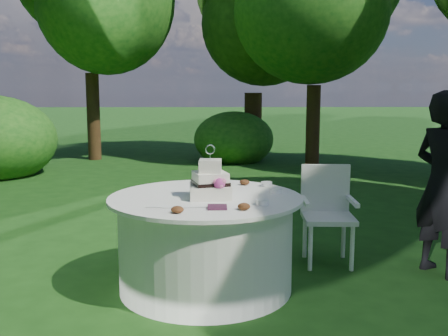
{
  "coord_description": "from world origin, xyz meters",
  "views": [
    {
      "loc": [
        0.07,
        -4.12,
        1.64
      ],
      "look_at": [
        0.15,
        0.0,
        1.0
      ],
      "focal_mm": 42.0,
      "sensor_mm": 36.0,
      "label": 1
    }
  ],
  "objects": [
    {
      "name": "petal_cups",
      "position": [
        0.15,
        -0.18,
        0.79
      ],
      "size": [
        0.62,
        1.14,
        0.05
      ],
      "color": "#562D16",
      "rests_on": "table"
    },
    {
      "name": "table",
      "position": [
        0.0,
        0.0,
        0.39
      ],
      "size": [
        1.56,
        1.56,
        0.77
      ],
      "color": "white",
      "rests_on": "ground"
    },
    {
      "name": "cake",
      "position": [
        0.04,
        -0.05,
        0.88
      ],
      "size": [
        0.34,
        0.34,
        0.43
      ],
      "color": "silver",
      "rests_on": "table"
    },
    {
      "name": "ground",
      "position": [
        0.0,
        0.0,
        0.0
      ],
      "size": [
        80.0,
        80.0,
        0.0
      ],
      "primitive_type": "plane",
      "color": "#14390F",
      "rests_on": "ground"
    },
    {
      "name": "feather_plume",
      "position": [
        -0.2,
        -0.39,
        0.78
      ],
      "size": [
        0.48,
        0.07,
        0.01
      ],
      "primitive_type": "ellipsoid",
      "color": "white",
      "rests_on": "table"
    },
    {
      "name": "votives",
      "position": [
        0.51,
        0.08,
        0.79
      ],
      "size": [
        0.25,
        0.83,
        0.04
      ],
      "color": "white",
      "rests_on": "table"
    },
    {
      "name": "guest",
      "position": [
        2.06,
        0.31,
        0.81
      ],
      "size": [
        0.61,
        0.7,
        1.61
      ],
      "primitive_type": "imported",
      "rotation": [
        0.0,
        0.0,
        2.03
      ],
      "color": "black",
      "rests_on": "ground"
    },
    {
      "name": "chair",
      "position": [
        1.13,
        0.66,
        0.52
      ],
      "size": [
        0.49,
        0.48,
        0.91
      ],
      "color": "silver",
      "rests_on": "ground"
    },
    {
      "name": "napkins",
      "position": [
        0.09,
        -0.42,
        0.78
      ],
      "size": [
        0.14,
        0.14,
        0.02
      ],
      "primitive_type": "cube",
      "color": "#461E36",
      "rests_on": "table"
    }
  ]
}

